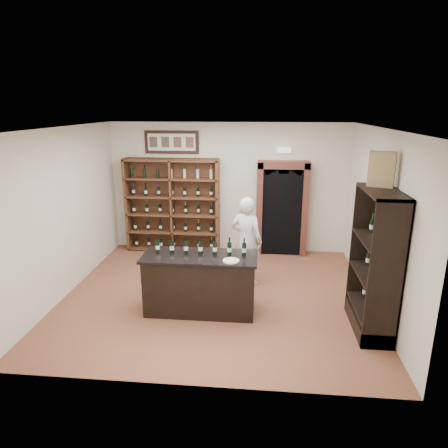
# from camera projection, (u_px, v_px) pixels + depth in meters

# --- Properties ---
(floor) EXTENTS (5.50, 5.50, 0.00)m
(floor) POSITION_uv_depth(u_px,v_px,m) (216.00, 295.00, 7.35)
(floor) COLOR brown
(floor) RESTS_ON ground
(ceiling) EXTENTS (5.50, 5.50, 0.00)m
(ceiling) POSITION_uv_depth(u_px,v_px,m) (215.00, 128.00, 6.50)
(ceiling) COLOR white
(ceiling) RESTS_ON wall_back
(wall_back) EXTENTS (5.50, 0.04, 3.00)m
(wall_back) POSITION_uv_depth(u_px,v_px,m) (228.00, 188.00, 9.31)
(wall_back) COLOR beige
(wall_back) RESTS_ON ground
(wall_left) EXTENTS (0.04, 5.00, 3.00)m
(wall_left) POSITION_uv_depth(u_px,v_px,m) (64.00, 213.00, 7.18)
(wall_left) COLOR beige
(wall_left) RESTS_ON ground
(wall_right) EXTENTS (0.04, 5.00, 3.00)m
(wall_right) POSITION_uv_depth(u_px,v_px,m) (379.00, 221.00, 6.67)
(wall_right) COLOR beige
(wall_right) RESTS_ON ground
(wine_shelf) EXTENTS (2.20, 0.38, 2.20)m
(wine_shelf) POSITION_uv_depth(u_px,v_px,m) (173.00, 205.00, 9.39)
(wine_shelf) COLOR brown
(wine_shelf) RESTS_ON ground
(framed_picture) EXTENTS (1.25, 0.04, 0.52)m
(framed_picture) POSITION_uv_depth(u_px,v_px,m) (172.00, 142.00, 9.10)
(framed_picture) COLOR black
(framed_picture) RESTS_ON wall_back
(arched_doorway) EXTENTS (1.17, 0.35, 2.17)m
(arched_doorway) POSITION_uv_depth(u_px,v_px,m) (282.00, 206.00, 9.14)
(arched_doorway) COLOR black
(arched_doorway) RESTS_ON ground
(emergency_light) EXTENTS (0.30, 0.10, 0.10)m
(emergency_light) POSITION_uv_depth(u_px,v_px,m) (284.00, 150.00, 8.86)
(emergency_light) COLOR white
(emergency_light) RESTS_ON wall_back
(tasting_counter) EXTENTS (1.88, 0.78, 1.00)m
(tasting_counter) POSITION_uv_depth(u_px,v_px,m) (200.00, 284.00, 6.66)
(tasting_counter) COLOR black
(tasting_counter) RESTS_ON ground
(counter_bottle_0) EXTENTS (0.07, 0.07, 0.30)m
(counter_bottle_0) POSITION_uv_depth(u_px,v_px,m) (158.00, 246.00, 6.63)
(counter_bottle_0) COLOR black
(counter_bottle_0) RESTS_ON tasting_counter
(counter_bottle_1) EXTENTS (0.07, 0.07, 0.30)m
(counter_bottle_1) POSITION_uv_depth(u_px,v_px,m) (172.00, 247.00, 6.60)
(counter_bottle_1) COLOR black
(counter_bottle_1) RESTS_ON tasting_counter
(counter_bottle_2) EXTENTS (0.07, 0.07, 0.30)m
(counter_bottle_2) POSITION_uv_depth(u_px,v_px,m) (186.00, 247.00, 6.58)
(counter_bottle_2) COLOR black
(counter_bottle_2) RESTS_ON tasting_counter
(counter_bottle_3) EXTENTS (0.07, 0.07, 0.30)m
(counter_bottle_3) POSITION_uv_depth(u_px,v_px,m) (200.00, 248.00, 6.56)
(counter_bottle_3) COLOR black
(counter_bottle_3) RESTS_ON tasting_counter
(counter_bottle_4) EXTENTS (0.07, 0.07, 0.30)m
(counter_bottle_4) POSITION_uv_depth(u_px,v_px,m) (215.00, 248.00, 6.54)
(counter_bottle_4) COLOR black
(counter_bottle_4) RESTS_ON tasting_counter
(counter_bottle_5) EXTENTS (0.07, 0.07, 0.30)m
(counter_bottle_5) POSITION_uv_depth(u_px,v_px,m) (229.00, 249.00, 6.51)
(counter_bottle_5) COLOR black
(counter_bottle_5) RESTS_ON tasting_counter
(counter_bottle_6) EXTENTS (0.07, 0.07, 0.30)m
(counter_bottle_6) POSITION_uv_depth(u_px,v_px,m) (244.00, 249.00, 6.49)
(counter_bottle_6) COLOR black
(counter_bottle_6) RESTS_ON tasting_counter
(side_cabinet) EXTENTS (0.48, 1.20, 2.20)m
(side_cabinet) POSITION_uv_depth(u_px,v_px,m) (375.00, 284.00, 6.05)
(side_cabinet) COLOR black
(side_cabinet) RESTS_ON ground
(shopkeeper) EXTENTS (0.74, 0.62, 1.72)m
(shopkeeper) POSITION_uv_depth(u_px,v_px,m) (246.00, 241.00, 7.64)
(shopkeeper) COLOR silver
(shopkeeper) RESTS_ON ground
(plate) EXTENTS (0.26, 0.26, 0.02)m
(plate) POSITION_uv_depth(u_px,v_px,m) (231.00, 261.00, 6.26)
(plate) COLOR silver
(plate) RESTS_ON tasting_counter
(wine_crate) EXTENTS (0.40, 0.28, 0.52)m
(wine_crate) POSITION_uv_depth(u_px,v_px,m) (382.00, 169.00, 5.81)
(wine_crate) COLOR tan
(wine_crate) RESTS_ON side_cabinet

